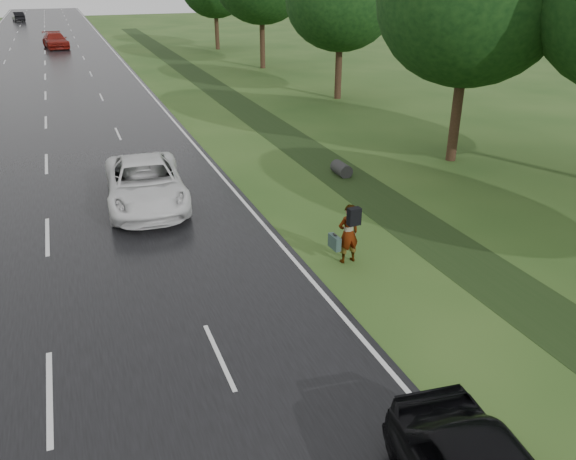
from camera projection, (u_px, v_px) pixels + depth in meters
The scene contains 11 objects.
ground at pixel (50, 398), 11.24m from camera, with size 220.00×220.00×0.00m, color #294A1A.
road at pixel (45, 68), 49.20m from camera, with size 14.00×180.00×0.04m, color black.
edge_stripe_east at pixel (124, 63), 51.44m from camera, with size 0.12×180.00×0.01m, color silver.
center_line at pixel (45, 68), 49.19m from camera, with size 0.12×180.00×0.01m, color silver.
drainage_ditch at pixel (270, 125), 30.85m from camera, with size 2.20×120.00×0.56m.
tree_east_b at pixel (471, 1), 22.55m from camera, with size 7.60×7.60×10.11m.
tree_east_c at pixel (341, 0), 34.99m from camera, with size 7.00×7.00×9.29m.
pedestrian at pixel (348, 233), 16.11m from camera, with size 0.83×0.72×1.81m.
white_pickup at pixel (145, 183), 20.15m from camera, with size 2.67×5.79×1.61m, color white.
far_car_red at pixel (55, 40), 61.16m from camera, with size 2.25×5.54×1.61m, color maroon.
far_car_dark at pixel (18, 17), 93.46m from camera, with size 1.60×4.58×1.51m, color black.
Camera 1 is at (1.21, -9.93, 7.78)m, focal length 35.00 mm.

